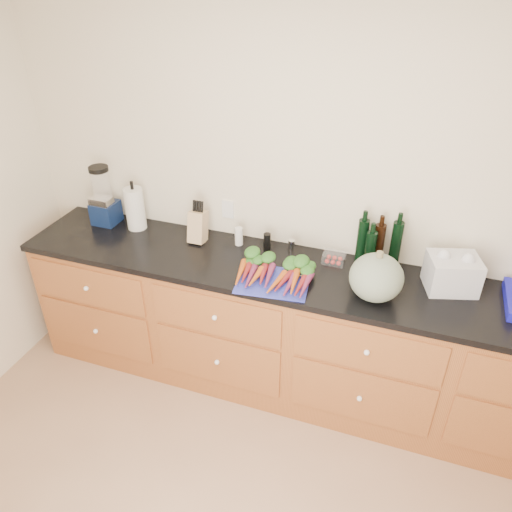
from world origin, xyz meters
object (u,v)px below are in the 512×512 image
at_px(blender_appliance, 103,199).
at_px(knife_block, 198,227).
at_px(cutting_board, 273,282).
at_px(squash, 376,278).
at_px(tomato_box, 334,258).
at_px(carrots, 275,273).
at_px(paper_towel, 135,209).

height_order(blender_appliance, knife_block, blender_appliance).
relative_size(cutting_board, squash, 1.39).
height_order(squash, tomato_box, squash).
relative_size(cutting_board, carrots, 0.91).
bearing_deg(knife_block, carrots, -22.81).
distance_m(knife_block, tomato_box, 0.90).
distance_m(squash, paper_towel, 1.67).
relative_size(squash, paper_towel, 1.01).
distance_m(squash, tomato_box, 0.41).
distance_m(cutting_board, squash, 0.58).
height_order(cutting_board, knife_block, knife_block).
distance_m(blender_appliance, knife_block, 0.72).
distance_m(cutting_board, carrots, 0.05).
relative_size(paper_towel, knife_block, 1.40).
height_order(cutting_board, tomato_box, tomato_box).
distance_m(paper_towel, knife_block, 0.48).
bearing_deg(carrots, blender_appliance, 168.29).
bearing_deg(tomato_box, blender_appliance, -179.56).
height_order(squash, paper_towel, paper_towel).
xyz_separation_m(cutting_board, blender_appliance, (-1.32, 0.32, 0.18)).
xyz_separation_m(carrots, squash, (0.57, 0.01, 0.10)).
xyz_separation_m(paper_towel, knife_block, (0.47, -0.02, -0.04)).
xyz_separation_m(blender_appliance, tomato_box, (1.61, 0.01, -0.15)).
distance_m(carrots, knife_block, 0.67).
relative_size(carrots, paper_towel, 1.54).
bearing_deg(tomato_box, cutting_board, -130.91).
height_order(squash, blender_appliance, blender_appliance).
bearing_deg(paper_towel, squash, -9.30).
xyz_separation_m(carrots, paper_towel, (-1.08, 0.28, 0.11)).
xyz_separation_m(squash, tomato_box, (-0.28, 0.28, -0.10)).
height_order(knife_block, tomato_box, knife_block).
xyz_separation_m(cutting_board, squash, (0.57, 0.05, 0.13)).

